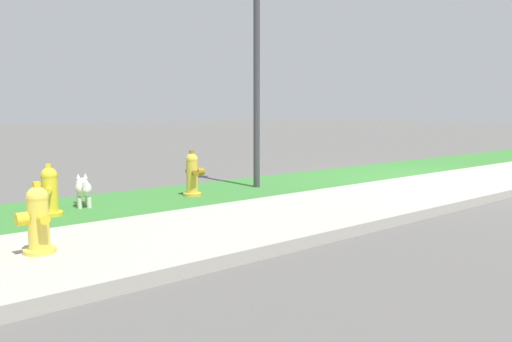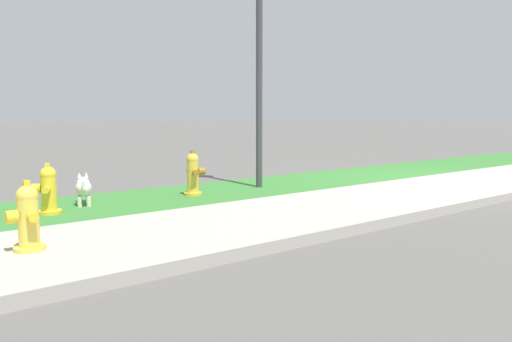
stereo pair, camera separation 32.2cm
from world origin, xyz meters
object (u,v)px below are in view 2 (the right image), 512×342
street_lamp (259,19)px  fire_hydrant_by_grass_verge (48,190)px  fire_hydrant_across_street (28,218)px  small_white_dog (83,188)px  fire_hydrant_far_end (193,174)px

street_lamp → fire_hydrant_by_grass_verge: bearing=-177.1°
fire_hydrant_across_street → street_lamp: street_lamp is taller
street_lamp → small_white_dog: bearing=176.3°
fire_hydrant_across_street → small_white_dog: 2.36m
fire_hydrant_across_street → street_lamp: 5.20m
fire_hydrant_by_grass_verge → street_lamp: (3.53, 0.18, 2.52)m
small_white_dog → fire_hydrant_by_grass_verge: bearing=140.5°
fire_hydrant_far_end → fire_hydrant_by_grass_verge: size_ratio=1.08×
small_white_dog → fire_hydrant_across_street: bearing=167.0°
fire_hydrant_far_end → fire_hydrant_across_street: size_ratio=1.06×
fire_hydrant_far_end → small_white_dog: (-1.62, 0.24, -0.09)m
fire_hydrant_far_end → street_lamp: (1.34, 0.05, 2.49)m
small_white_dog → street_lamp: (2.96, -0.19, 2.58)m
fire_hydrant_by_grass_verge → fire_hydrant_far_end: bearing=-60.1°
fire_hydrant_across_street → fire_hydrant_by_grass_verge: bearing=-23.5°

